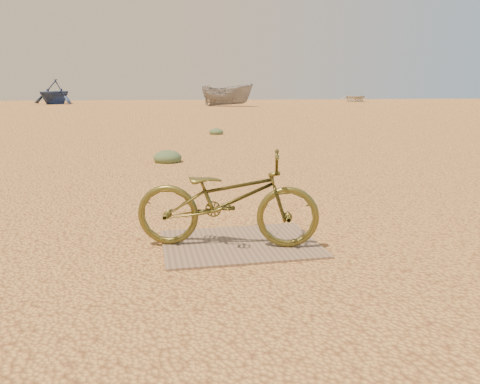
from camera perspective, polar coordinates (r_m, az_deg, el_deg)
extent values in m
plane|color=#E0A657|center=(4.04, 5.20, -8.81)|extent=(120.00, 120.00, 0.00)
cube|color=#7F6754|center=(4.51, 0.00, -6.33)|extent=(1.47, 1.08, 0.02)
imported|color=#514E1F|center=(4.32, -1.55, -0.88)|extent=(1.79, 1.02, 0.89)
imported|color=navy|center=(49.64, -21.70, 11.32)|extent=(5.49, 5.79, 2.40)
imported|color=gray|center=(40.44, -1.61, 11.73)|extent=(4.94, 4.38, 1.87)
imported|color=beige|center=(57.39, 13.83, 11.16)|extent=(5.01, 5.73, 0.99)
ellipsoid|color=#5F7752|center=(9.68, -8.81, 3.63)|extent=(0.57, 0.57, 0.31)
ellipsoid|color=#5F7752|center=(15.49, -2.91, 7.04)|extent=(0.46, 0.46, 0.25)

